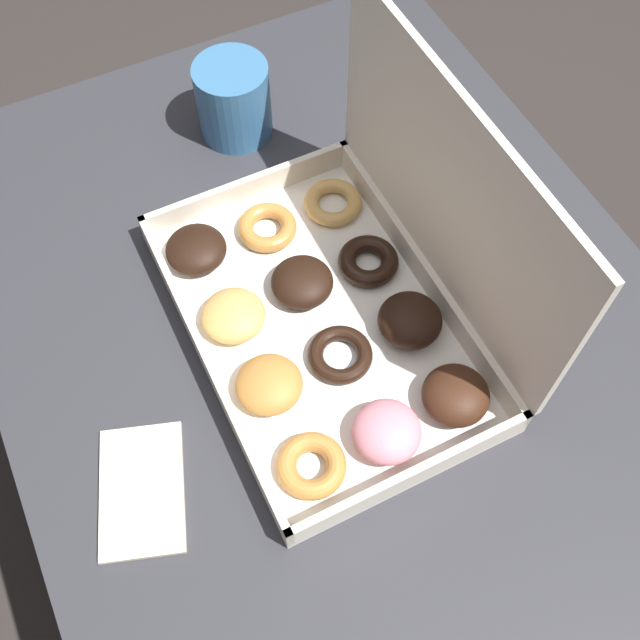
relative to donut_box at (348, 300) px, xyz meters
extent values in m
plane|color=#2D2826|center=(-0.02, -0.01, -0.81)|extent=(8.00, 8.00, 0.00)
cube|color=#2D2D33|center=(-0.02, -0.01, -0.06)|extent=(0.97, 0.74, 0.03)
cylinder|color=#2D2D33|center=(-0.46, -0.33, -0.44)|extent=(0.06, 0.06, 0.73)
cylinder|color=#2D2D33|center=(-0.46, 0.31, -0.44)|extent=(0.06, 0.06, 0.73)
cube|color=silver|center=(-0.01, -0.03, -0.05)|extent=(0.41, 0.27, 0.01)
cube|color=beige|center=(-0.01, -0.16, -0.02)|extent=(0.41, 0.01, 0.04)
cube|color=beige|center=(-0.01, 0.10, -0.02)|extent=(0.41, 0.01, 0.04)
cube|color=beige|center=(-0.21, -0.03, -0.02)|extent=(0.01, 0.27, 0.04)
cube|color=beige|center=(0.19, -0.03, -0.02)|extent=(0.01, 0.27, 0.04)
cube|color=beige|center=(-0.01, 0.11, 0.11)|extent=(0.41, 0.01, 0.24)
ellipsoid|color=black|center=(-0.15, -0.12, -0.03)|extent=(0.07, 0.07, 0.03)
ellipsoid|color=tan|center=(-0.05, -0.11, -0.03)|extent=(0.07, 0.07, 0.03)
ellipsoid|color=#B77A38|center=(0.04, -0.11, -0.03)|extent=(0.07, 0.07, 0.03)
torus|color=#B77A38|center=(0.14, -0.11, -0.03)|extent=(0.07, 0.07, 0.02)
torus|color=#B77A38|center=(-0.15, -0.03, -0.03)|extent=(0.07, 0.07, 0.02)
ellipsoid|color=black|center=(-0.06, -0.03, -0.03)|extent=(0.07, 0.07, 0.04)
torus|color=black|center=(0.04, -0.03, -0.03)|extent=(0.07, 0.07, 0.02)
ellipsoid|color=pink|center=(0.14, -0.03, -0.02)|extent=(0.07, 0.07, 0.04)
torus|color=tan|center=(-0.15, 0.06, -0.03)|extent=(0.07, 0.07, 0.02)
torus|color=black|center=(-0.05, 0.05, -0.03)|extent=(0.07, 0.07, 0.02)
ellipsoid|color=black|center=(0.04, 0.05, -0.02)|extent=(0.07, 0.07, 0.04)
ellipsoid|color=#381E11|center=(0.14, 0.05, -0.02)|extent=(0.07, 0.07, 0.04)
cylinder|color=teal|center=(-0.33, 0.01, 0.00)|extent=(0.09, 0.09, 0.10)
cylinder|color=black|center=(-0.33, 0.01, 0.05)|extent=(0.08, 0.08, 0.01)
cube|color=beige|center=(0.08, -0.27, -0.05)|extent=(0.15, 0.12, 0.01)
camera|label=1|loc=(0.36, -0.21, 0.68)|focal=42.00mm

